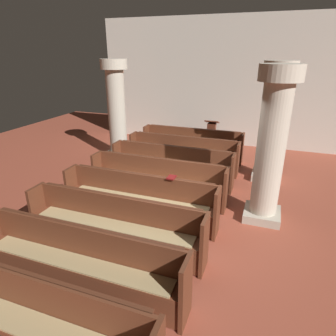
{
  "coord_description": "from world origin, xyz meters",
  "views": [
    {
      "loc": [
        1.49,
        -4.88,
        3.29
      ],
      "look_at": [
        -0.66,
        1.09,
        0.75
      ],
      "focal_mm": 30.96,
      "sensor_mm": 36.0,
      "label": 1
    }
  ],
  "objects_px": {
    "pew_row_3": "(157,179)",
    "lectern": "(211,137)",
    "pew_row_7": "(23,317)",
    "pew_row_2": "(172,164)",
    "pillar_far_side": "(117,108)",
    "pillar_aisle_rear": "(271,145)",
    "pew_row_0": "(192,143)",
    "pillar_aisle_side": "(274,121)",
    "pew_row_6": "(78,260)",
    "pew_row_1": "(183,152)",
    "pew_row_5": "(114,223)",
    "pew_row_4": "(139,198)",
    "hymn_book": "(171,177)"
  },
  "relations": [
    {
      "from": "pew_row_0",
      "to": "pew_row_6",
      "type": "height_order",
      "value": "same"
    },
    {
      "from": "pew_row_1",
      "to": "pillar_aisle_rear",
      "type": "distance_m",
      "value": 3.39
    },
    {
      "from": "pew_row_5",
      "to": "pillar_aisle_rear",
      "type": "height_order",
      "value": "pillar_aisle_rear"
    },
    {
      "from": "pillar_aisle_side",
      "to": "lectern",
      "type": "xyz_separation_m",
      "value": [
        -2.02,
        2.08,
        -1.17
      ]
    },
    {
      "from": "pew_row_3",
      "to": "lectern",
      "type": "xyz_separation_m",
      "value": [
        0.39,
        4.23,
        -0.07
      ]
    },
    {
      "from": "pew_row_1",
      "to": "hymn_book",
      "type": "bearing_deg",
      "value": -77.47
    },
    {
      "from": "pew_row_4",
      "to": "pillar_far_side",
      "type": "xyz_separation_m",
      "value": [
        -2.37,
        3.46,
        1.1
      ]
    },
    {
      "from": "pew_row_5",
      "to": "pew_row_6",
      "type": "bearing_deg",
      "value": -90.0
    },
    {
      "from": "pew_row_2",
      "to": "pew_row_7",
      "type": "bearing_deg",
      "value": -90.0
    },
    {
      "from": "pew_row_3",
      "to": "pew_row_5",
      "type": "height_order",
      "value": "same"
    },
    {
      "from": "pew_row_5",
      "to": "pew_row_7",
      "type": "height_order",
      "value": "same"
    },
    {
      "from": "pillar_far_side",
      "to": "pillar_aisle_rear",
      "type": "xyz_separation_m",
      "value": [
        4.78,
        -2.51,
        0.0
      ]
    },
    {
      "from": "pew_row_3",
      "to": "pillar_aisle_rear",
      "type": "bearing_deg",
      "value": -1.72
    },
    {
      "from": "pew_row_1",
      "to": "pew_row_7",
      "type": "xyz_separation_m",
      "value": [
        0.0,
        -6.13,
        0.0
      ]
    },
    {
      "from": "pillar_aisle_side",
      "to": "pillar_aisle_rear",
      "type": "distance_m",
      "value": 2.23
    },
    {
      "from": "pew_row_1",
      "to": "pew_row_5",
      "type": "height_order",
      "value": "same"
    },
    {
      "from": "pew_row_2",
      "to": "pillar_far_side",
      "type": "xyz_separation_m",
      "value": [
        -2.37,
        1.41,
        1.1
      ]
    },
    {
      "from": "pew_row_6",
      "to": "pillar_far_side",
      "type": "height_order",
      "value": "pillar_far_side"
    },
    {
      "from": "pew_row_0",
      "to": "hymn_book",
      "type": "bearing_deg",
      "value": -80.69
    },
    {
      "from": "pew_row_2",
      "to": "pillar_far_side",
      "type": "height_order",
      "value": "pillar_far_side"
    },
    {
      "from": "pew_row_0",
      "to": "pew_row_7",
      "type": "distance_m",
      "value": 7.15
    },
    {
      "from": "pillar_aisle_rear",
      "to": "hymn_book",
      "type": "xyz_separation_m",
      "value": [
        -1.78,
        -0.76,
        -0.63
      ]
    },
    {
      "from": "pew_row_0",
      "to": "pew_row_4",
      "type": "distance_m",
      "value": 4.08
    },
    {
      "from": "pew_row_0",
      "to": "pew_row_5",
      "type": "relative_size",
      "value": 1.0
    },
    {
      "from": "pew_row_4",
      "to": "pillar_far_side",
      "type": "relative_size",
      "value": 1.06
    },
    {
      "from": "pillar_aisle_side",
      "to": "pillar_aisle_rear",
      "type": "xyz_separation_m",
      "value": [
        0.0,
        -2.23,
        0.0
      ]
    },
    {
      "from": "pew_row_0",
      "to": "pew_row_3",
      "type": "xyz_separation_m",
      "value": [
        0.0,
        -3.06,
        0.0
      ]
    },
    {
      "from": "pew_row_0",
      "to": "hymn_book",
      "type": "relative_size",
      "value": 15.54
    },
    {
      "from": "hymn_book",
      "to": "pew_row_3",
      "type": "bearing_deg",
      "value": 127.55
    },
    {
      "from": "pew_row_3",
      "to": "pillar_far_side",
      "type": "bearing_deg",
      "value": 134.17
    },
    {
      "from": "pillar_aisle_rear",
      "to": "pew_row_7",
      "type": "bearing_deg",
      "value": -121.06
    },
    {
      "from": "pew_row_6",
      "to": "pillar_aisle_side",
      "type": "xyz_separation_m",
      "value": [
        2.42,
        5.22,
        1.1
      ]
    },
    {
      "from": "pew_row_3",
      "to": "pew_row_2",
      "type": "bearing_deg",
      "value": 90.0
    },
    {
      "from": "pew_row_5",
      "to": "pew_row_4",
      "type": "bearing_deg",
      "value": 90.0
    },
    {
      "from": "pew_row_3",
      "to": "pew_row_6",
      "type": "xyz_separation_m",
      "value": [
        0.0,
        -3.06,
        0.0
      ]
    },
    {
      "from": "pew_row_1",
      "to": "lectern",
      "type": "xyz_separation_m",
      "value": [
        0.39,
        2.19,
        -0.07
      ]
    },
    {
      "from": "pew_row_3",
      "to": "pillar_aisle_side",
      "type": "xyz_separation_m",
      "value": [
        2.42,
        2.16,
        1.1
      ]
    },
    {
      "from": "pew_row_1",
      "to": "pillar_aisle_side",
      "type": "xyz_separation_m",
      "value": [
        2.42,
        0.11,
        1.1
      ]
    },
    {
      "from": "pew_row_3",
      "to": "pew_row_7",
      "type": "relative_size",
      "value": 1.0
    },
    {
      "from": "pew_row_7",
      "to": "pillar_aisle_rear",
      "type": "xyz_separation_m",
      "value": [
        2.42,
        4.01,
        1.1
      ]
    },
    {
      "from": "pew_row_0",
      "to": "pillar_aisle_rear",
      "type": "distance_m",
      "value": 4.11
    },
    {
      "from": "pew_row_5",
      "to": "pew_row_0",
      "type": "bearing_deg",
      "value": 90.0
    },
    {
      "from": "pillar_far_side",
      "to": "pillar_aisle_rear",
      "type": "bearing_deg",
      "value": -27.67
    },
    {
      "from": "pew_row_0",
      "to": "pillar_far_side",
      "type": "height_order",
      "value": "pillar_far_side"
    },
    {
      "from": "pew_row_2",
      "to": "pillar_aisle_side",
      "type": "height_order",
      "value": "pillar_aisle_side"
    },
    {
      "from": "pew_row_5",
      "to": "pillar_aisle_rear",
      "type": "relative_size",
      "value": 1.06
    },
    {
      "from": "pew_row_0",
      "to": "lectern",
      "type": "xyz_separation_m",
      "value": [
        0.39,
        1.17,
        -0.07
      ]
    },
    {
      "from": "pew_row_5",
      "to": "lectern",
      "type": "bearing_deg",
      "value": 86.41
    },
    {
      "from": "pew_row_7",
      "to": "pew_row_1",
      "type": "bearing_deg",
      "value": 90.0
    },
    {
      "from": "pew_row_5",
      "to": "pew_row_2",
      "type": "bearing_deg",
      "value": 90.0
    }
  ]
}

